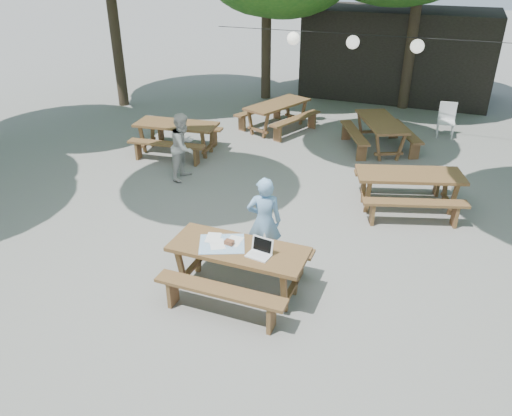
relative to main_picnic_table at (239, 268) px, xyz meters
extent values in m
plane|color=slate|center=(0.11, 1.74, -0.39)|extent=(80.00, 80.00, 0.00)
cube|color=black|center=(0.61, 12.24, 1.01)|extent=(6.00, 3.00, 2.80)
cube|color=brown|center=(0.00, 0.00, 0.33)|extent=(2.00, 0.80, 0.06)
cube|color=brown|center=(0.00, -0.65, 0.06)|extent=(1.90, 0.28, 0.05)
cube|color=brown|center=(0.00, 0.65, 0.06)|extent=(1.90, 0.28, 0.05)
cube|color=brown|center=(0.00, 0.00, -0.04)|extent=(1.70, 0.70, 0.69)
cube|color=brown|center=(-3.65, 4.66, 0.33)|extent=(2.08, 1.02, 0.06)
cube|color=brown|center=(-3.58, 4.01, 0.06)|extent=(1.92, 0.49, 0.05)
cube|color=brown|center=(-3.73, 5.30, 0.06)|extent=(1.92, 0.49, 0.05)
cube|color=brown|center=(-3.65, 4.66, -0.04)|extent=(1.77, 0.89, 0.69)
cube|color=brown|center=(2.01, 3.63, 0.33)|extent=(2.15, 1.37, 0.06)
cube|color=brown|center=(2.21, 3.01, 0.06)|extent=(1.90, 0.84, 0.05)
cube|color=brown|center=(1.81, 4.25, 0.06)|extent=(1.90, 0.84, 0.05)
cube|color=brown|center=(2.01, 3.63, -0.04)|extent=(1.83, 1.18, 0.69)
cube|color=brown|center=(-1.92, 7.23, 0.33)|extent=(1.47, 2.15, 0.06)
cube|color=brown|center=(-1.32, 6.99, 0.06)|extent=(0.95, 1.87, 0.05)
cube|color=brown|center=(-2.53, 7.46, 0.06)|extent=(0.95, 1.87, 0.05)
cube|color=brown|center=(-1.92, 7.23, -0.04)|extent=(1.27, 1.84, 0.69)
cube|color=brown|center=(0.98, 6.72, 0.33)|extent=(1.60, 2.15, 0.06)
cube|color=brown|center=(1.57, 7.01, 0.06)|extent=(1.09, 1.83, 0.05)
cube|color=brown|center=(0.40, 6.44, 0.06)|extent=(1.09, 1.83, 0.05)
cube|color=brown|center=(0.98, 6.72, -0.04)|extent=(1.38, 1.83, 0.69)
imported|color=#79ABDE|center=(0.08, 0.85, 0.36)|extent=(0.64, 0.52, 1.50)
imported|color=silver|center=(-2.73, 3.35, 0.35)|extent=(0.57, 0.72, 1.48)
cube|color=silver|center=(2.50, 8.32, 0.01)|extent=(0.47, 0.47, 0.04)
cube|color=silver|center=(2.48, 8.52, 0.27)|extent=(0.44, 0.07, 0.48)
cube|color=silver|center=(2.50, 8.32, -0.20)|extent=(0.45, 0.45, 0.38)
cube|color=white|center=(0.35, -0.10, 0.37)|extent=(0.36, 0.27, 0.02)
cube|color=white|center=(0.37, 0.01, 0.49)|extent=(0.34, 0.11, 0.23)
cube|color=black|center=(0.37, 0.00, 0.49)|extent=(0.28, 0.08, 0.19)
cube|color=#3A85C8|center=(-0.26, 0.00, 0.37)|extent=(0.82, 0.76, 0.01)
cube|color=white|center=(-0.32, -0.04, 0.37)|extent=(0.33, 0.36, 0.00)
cube|color=white|center=(-0.12, 0.13, 0.37)|extent=(0.22, 0.30, 0.00)
cube|color=white|center=(-0.45, 0.10, 0.38)|extent=(0.28, 0.34, 0.00)
cube|color=brown|center=(-0.15, 0.02, 0.41)|extent=(0.14, 0.10, 0.06)
cylinder|color=black|center=(0.61, 7.74, 2.21)|extent=(9.00, 0.02, 0.02)
sphere|color=white|center=(-1.69, 7.74, 2.01)|extent=(0.34, 0.34, 0.34)
sphere|color=white|center=(-0.09, 7.74, 2.01)|extent=(0.34, 0.34, 0.34)
sphere|color=white|center=(1.51, 7.74, 2.01)|extent=(0.34, 0.34, 0.34)
cylinder|color=#2D2319|center=(-7.39, 7.74, 2.23)|extent=(0.32, 0.32, 5.23)
cylinder|color=#2D2319|center=(-3.39, 10.24, 1.83)|extent=(0.32, 0.32, 4.44)
cylinder|color=#2D2319|center=(1.11, 10.74, 2.14)|extent=(0.32, 0.32, 5.06)
camera|label=1|loc=(2.46, -5.56, 4.20)|focal=35.00mm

